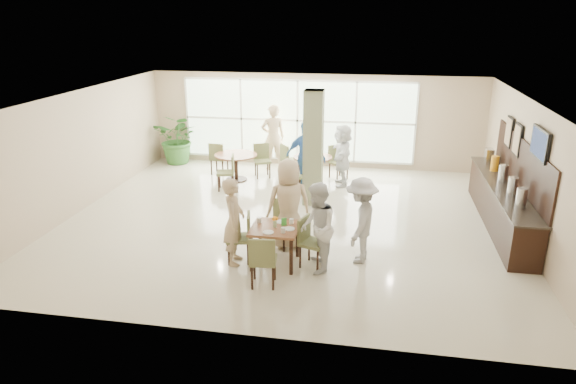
% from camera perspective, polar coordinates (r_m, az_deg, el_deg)
% --- Properties ---
extents(ground, '(10.00, 10.00, 0.00)m').
position_cam_1_polar(ground, '(11.78, 0.05, -3.09)').
color(ground, beige).
rests_on(ground, ground).
extents(room_shell, '(10.00, 10.00, 10.00)m').
position_cam_1_polar(room_shell, '(11.25, 0.05, 4.96)').
color(room_shell, white).
rests_on(room_shell, ground).
extents(window_bank, '(7.00, 0.04, 7.00)m').
position_cam_1_polar(window_bank, '(15.69, 1.05, 7.94)').
color(window_bank, silver).
rests_on(window_bank, ground).
extents(column, '(0.45, 0.45, 2.80)m').
position_cam_1_polar(column, '(12.42, 2.83, 4.87)').
color(column, '#7C8159').
rests_on(column, ground).
extents(main_table, '(0.87, 0.87, 0.75)m').
position_cam_1_polar(main_table, '(9.53, -1.45, -4.48)').
color(main_table, brown).
rests_on(main_table, ground).
extents(round_table_left, '(1.19, 1.19, 0.75)m').
position_cam_1_polar(round_table_left, '(14.48, -5.81, 3.58)').
color(round_table_left, brown).
rests_on(round_table_left, ground).
extents(round_table_right, '(1.07, 1.07, 0.75)m').
position_cam_1_polar(round_table_right, '(14.21, 2.75, 3.26)').
color(round_table_right, brown).
rests_on(round_table_right, ground).
extents(chairs_main_table, '(1.98, 2.09, 0.95)m').
position_cam_1_polar(chairs_main_table, '(9.60, -1.59, -5.43)').
color(chairs_main_table, brown).
rests_on(chairs_main_table, ground).
extents(chairs_table_left, '(1.86, 1.89, 0.95)m').
position_cam_1_polar(chairs_table_left, '(14.52, -5.81, 3.15)').
color(chairs_table_left, brown).
rests_on(chairs_table_left, ground).
extents(chairs_table_right, '(2.02, 1.96, 0.95)m').
position_cam_1_polar(chairs_table_right, '(14.26, 2.68, 2.93)').
color(chairs_table_right, brown).
rests_on(chairs_table_right, ground).
extents(tabletop_clutter, '(0.75, 0.72, 0.21)m').
position_cam_1_polar(tabletop_clutter, '(9.47, -1.13, -3.57)').
color(tabletop_clutter, white).
rests_on(tabletop_clutter, main_table).
extents(buffet_counter, '(0.64, 4.70, 1.95)m').
position_cam_1_polar(buffet_counter, '(12.24, 22.71, -1.02)').
color(buffet_counter, black).
rests_on(buffet_counter, ground).
extents(wall_tv, '(0.06, 1.00, 0.58)m').
position_cam_1_polar(wall_tv, '(10.84, 26.19, 4.85)').
color(wall_tv, black).
rests_on(wall_tv, ground).
extents(framed_art_a, '(0.05, 0.55, 0.70)m').
position_cam_1_polar(framed_art_a, '(12.42, 24.13, 5.33)').
color(framed_art_a, black).
rests_on(framed_art_a, ground).
extents(framed_art_b, '(0.05, 0.55, 0.70)m').
position_cam_1_polar(framed_art_b, '(13.17, 23.35, 6.17)').
color(framed_art_b, black).
rests_on(framed_art_b, ground).
extents(potted_plant, '(1.60, 1.60, 1.57)m').
position_cam_1_polar(potted_plant, '(16.39, -12.07, 5.81)').
color(potted_plant, '#316729').
rests_on(potted_plant, ground).
extents(teen_left, '(0.47, 0.65, 1.67)m').
position_cam_1_polar(teen_left, '(9.57, -6.02, -3.27)').
color(teen_left, '#CBAF87').
rests_on(teen_left, ground).
extents(teen_far, '(1.01, 0.77, 1.83)m').
position_cam_1_polar(teen_far, '(10.15, 0.08, -1.33)').
color(teen_far, '#CBAF87').
rests_on(teen_far, ground).
extents(teen_right, '(0.75, 0.90, 1.67)m').
position_cam_1_polar(teen_right, '(9.24, 3.23, -4.03)').
color(teen_right, white).
rests_on(teen_right, ground).
extents(teen_standing, '(0.77, 1.15, 1.66)m').
position_cam_1_polar(teen_standing, '(9.67, 8.09, -3.15)').
color(teen_standing, '#B1B1B4').
rests_on(teen_standing, ground).
extents(adult_a, '(1.27, 0.97, 1.91)m').
position_cam_1_polar(adult_a, '(13.25, 1.96, 3.83)').
color(adult_a, '#3D74B7').
rests_on(adult_a, ground).
extents(adult_b, '(0.84, 1.63, 1.68)m').
position_cam_1_polar(adult_b, '(14.00, 6.05, 4.09)').
color(adult_b, white).
rests_on(adult_b, ground).
extents(adult_standing, '(0.84, 0.70, 1.97)m').
position_cam_1_polar(adult_standing, '(15.35, -1.66, 6.10)').
color(adult_standing, '#CBAF87').
rests_on(adult_standing, ground).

